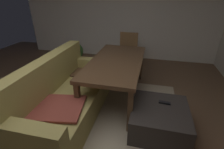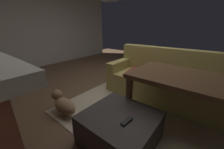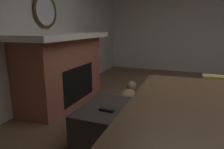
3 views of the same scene
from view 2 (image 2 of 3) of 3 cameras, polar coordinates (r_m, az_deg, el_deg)
floor at (r=2.86m, az=7.47°, el=-7.74°), size 8.52×8.52×0.00m
wall_left at (r=5.31m, az=-28.32°, el=17.85°), size 0.12×5.86×2.64m
area_rug at (r=2.28m, az=13.74°, el=-16.02°), size 2.60×2.00×0.01m
couch at (r=2.75m, az=21.08°, el=-2.61°), size 2.08×0.88×0.94m
ottoman_coffee_table at (r=1.70m, az=3.47°, el=-22.16°), size 0.81×0.77×0.38m
tv_remote at (r=1.48m, az=6.48°, el=-19.58°), size 0.06×0.16×0.02m
dining_table at (r=1.93m, az=35.89°, el=-4.13°), size 1.79×0.87×0.74m
dining_chair_north at (r=2.76m, az=36.85°, el=-1.02°), size 0.48×0.48×0.93m
small_dog at (r=2.25m, az=-20.56°, el=-11.92°), size 0.53×0.24×0.32m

